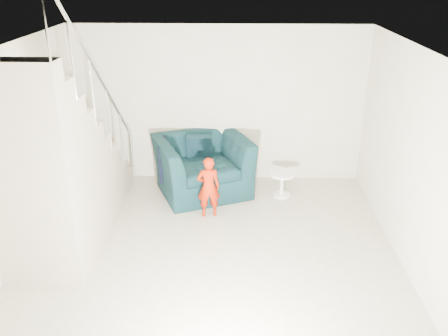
{
  "coord_description": "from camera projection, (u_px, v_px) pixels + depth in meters",
  "views": [
    {
      "loc": [
        0.35,
        -5.12,
        3.61
      ],
      "look_at": [
        0.15,
        1.2,
        0.85
      ],
      "focal_mm": 38.0,
      "sensor_mm": 36.0,
      "label": 1
    }
  ],
  "objects": [
    {
      "name": "floor",
      "position": [
        210.0,
        265.0,
        6.15
      ],
      "size": [
        5.5,
        5.5,
        0.0
      ],
      "primitive_type": "plane",
      "color": "gray",
      "rests_on": "ground"
    },
    {
      "name": "staircase",
      "position": [
        62.0,
        179.0,
        6.33
      ],
      "size": [
        1.02,
        3.03,
        3.62
      ],
      "color": "#ADA089",
      "rests_on": "floor"
    },
    {
      "name": "right_wall",
      "position": [
        421.0,
        172.0,
        5.53
      ],
      "size": [
        0.0,
        5.5,
        5.5
      ],
      "primitive_type": "plane",
      "rotation": [
        1.57,
        0.0,
        -1.57
      ],
      "color": "#B3AD92",
      "rests_on": "floor"
    },
    {
      "name": "back_wall",
      "position": [
        218.0,
        105.0,
        8.13
      ],
      "size": [
        5.0,
        0.0,
        5.0
      ],
      "primitive_type": "plane",
      "rotation": [
        1.57,
        0.0,
        0.0
      ],
      "color": "#B3AD92",
      "rests_on": "floor"
    },
    {
      "name": "throw",
      "position": [
        163.0,
        158.0,
        7.91
      ],
      "size": [
        0.06,
        0.57,
        0.64
      ],
      "primitive_type": "cube",
      "color": "black",
      "rests_on": "armchair"
    },
    {
      "name": "cushion",
      "position": [
        199.0,
        147.0,
        8.06
      ],
      "size": [
        0.44,
        0.21,
        0.43
      ],
      "primitive_type": "cube",
      "rotation": [
        0.21,
        0.0,
        0.0
      ],
      "color": "black",
      "rests_on": "armchair"
    },
    {
      "name": "ceiling",
      "position": [
        206.0,
        54.0,
        5.07
      ],
      "size": [
        5.5,
        5.5,
        0.0
      ],
      "primitive_type": "plane",
      "rotation": [
        3.14,
        0.0,
        0.0
      ],
      "color": "silver",
      "rests_on": "back_wall"
    },
    {
      "name": "toddler",
      "position": [
        208.0,
        187.0,
        7.16
      ],
      "size": [
        0.39,
        0.29,
        0.97
      ],
      "primitive_type": "imported",
      "rotation": [
        0.0,
        0.0,
        3.32
      ],
      "color": "#A31A05",
      "rests_on": "floor"
    },
    {
      "name": "side_table",
      "position": [
        282.0,
        180.0,
        7.86
      ],
      "size": [
        0.42,
        0.42,
        0.42
      ],
      "color": "white",
      "rests_on": "floor"
    },
    {
      "name": "armchair",
      "position": [
        203.0,
        165.0,
        7.94
      ],
      "size": [
        1.84,
        1.74,
        0.95
      ],
      "primitive_type": "imported",
      "rotation": [
        0.0,
        0.0,
        0.4
      ],
      "color": "black",
      "rests_on": "floor"
    },
    {
      "name": "phone",
      "position": [
        213.0,
        166.0,
        7.0
      ],
      "size": [
        0.04,
        0.05,
        0.1
      ],
      "primitive_type": "cube",
      "rotation": [
        0.0,
        0.0,
        0.39
      ],
      "color": "black",
      "rests_on": "toddler"
    },
    {
      "name": "left_wall",
      "position": [
        0.0,
        167.0,
        5.68
      ],
      "size": [
        0.0,
        5.5,
        5.5
      ],
      "primitive_type": "plane",
      "rotation": [
        1.57,
        0.0,
        1.57
      ],
      "color": "#B3AD92",
      "rests_on": "floor"
    }
  ]
}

